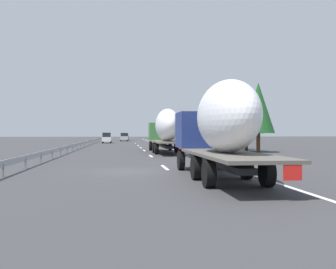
% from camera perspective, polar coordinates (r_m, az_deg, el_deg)
% --- Properties ---
extents(ground_plane, '(260.00, 260.00, 0.00)m').
position_cam_1_polar(ground_plane, '(60.15, -6.15, -1.63)').
color(ground_plane, '#38383A').
extents(lane_stripe_0, '(3.20, 0.20, 0.01)m').
position_cam_1_polar(lane_stripe_0, '(22.34, -0.49, -4.88)').
color(lane_stripe_0, white).
rests_on(lane_stripe_0, ground_plane).
extents(lane_stripe_1, '(3.20, 0.20, 0.01)m').
position_cam_1_polar(lane_stripe_1, '(33.18, -2.55, -3.19)').
color(lane_stripe_1, white).
rests_on(lane_stripe_1, ground_plane).
extents(lane_stripe_2, '(3.20, 0.20, 0.01)m').
position_cam_1_polar(lane_stripe_2, '(43.34, -3.54, -2.37)').
color(lane_stripe_2, white).
rests_on(lane_stripe_2, ground_plane).
extents(lane_stripe_3, '(3.20, 0.20, 0.01)m').
position_cam_1_polar(lane_stripe_3, '(51.41, -4.04, -1.95)').
color(lane_stripe_3, white).
rests_on(lane_stripe_3, ground_plane).
extents(lane_stripe_4, '(3.20, 0.20, 0.01)m').
position_cam_1_polar(lane_stripe_4, '(59.61, -4.42, -1.64)').
color(lane_stripe_4, white).
rests_on(lane_stripe_4, ground_plane).
extents(lane_stripe_5, '(3.20, 0.20, 0.01)m').
position_cam_1_polar(lane_stripe_5, '(72.87, -4.84, -1.29)').
color(lane_stripe_5, white).
rests_on(lane_stripe_5, ground_plane).
extents(edge_line_right, '(110.00, 0.20, 0.01)m').
position_cam_1_polar(edge_line_right, '(65.43, -1.38, -1.47)').
color(edge_line_right, white).
rests_on(edge_line_right, ground_plane).
extents(truck_lead, '(14.07, 2.55, 4.25)m').
position_cam_1_polar(truck_lead, '(37.91, -0.35, 0.89)').
color(truck_lead, '#387038').
rests_on(truck_lead, ground_plane).
extents(truck_trailing, '(12.12, 2.55, 4.14)m').
position_cam_1_polar(truck_trailing, '(17.05, 7.61, 1.39)').
color(truck_trailing, navy).
rests_on(truck_trailing, ground_plane).
extents(car_white_van, '(4.03, 1.73, 2.00)m').
position_cam_1_polar(car_white_van, '(74.65, -9.03, -0.50)').
color(car_white_van, white).
rests_on(car_white_van, ground_plane).
extents(car_blue_sedan, '(4.18, 1.88, 1.81)m').
position_cam_1_polar(car_blue_sedan, '(102.23, -6.37, -0.33)').
color(car_blue_sedan, '#28479E').
rests_on(car_blue_sedan, ground_plane).
extents(car_silver_hatch, '(4.12, 1.82, 1.94)m').
position_cam_1_polar(car_silver_hatch, '(91.06, -6.50, -0.37)').
color(car_silver_hatch, '#ADB2B7').
rests_on(car_silver_hatch, ground_plane).
extents(road_sign, '(0.10, 0.90, 3.14)m').
position_cam_1_polar(road_sign, '(62.58, -0.03, 0.44)').
color(road_sign, gray).
rests_on(road_sign, ground_plane).
extents(tree_0, '(2.77, 2.77, 7.48)m').
position_cam_1_polar(tree_0, '(46.38, 10.28, 3.53)').
color(tree_0, '#472D19').
rests_on(tree_0, ground_plane).
extents(tree_1, '(2.50, 2.50, 5.82)m').
position_cam_1_polar(tree_1, '(104.92, -0.28, 1.16)').
color(tree_1, '#472D19').
rests_on(tree_1, ground_plane).
extents(tree_2, '(3.29, 3.29, 7.08)m').
position_cam_1_polar(tree_2, '(40.29, 13.19, 3.82)').
color(tree_2, '#472D19').
rests_on(tree_2, ground_plane).
extents(tree_3, '(3.68, 3.68, 5.98)m').
position_cam_1_polar(tree_3, '(42.41, 11.50, 2.89)').
color(tree_3, '#472D19').
rests_on(tree_3, ground_plane).
extents(tree_4, '(3.98, 3.98, 6.17)m').
position_cam_1_polar(tree_4, '(54.38, 5.55, 2.30)').
color(tree_4, '#472D19').
rests_on(tree_4, ground_plane).
extents(tree_5, '(3.67, 3.67, 7.76)m').
position_cam_1_polar(tree_5, '(100.88, -0.91, 1.87)').
color(tree_5, '#472D19').
rests_on(tree_5, ground_plane).
extents(guardrail_median, '(94.00, 0.10, 0.76)m').
position_cam_1_polar(guardrail_median, '(63.36, -11.62, -1.01)').
color(guardrail_median, '#9EA0A5').
rests_on(guardrail_median, ground_plane).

